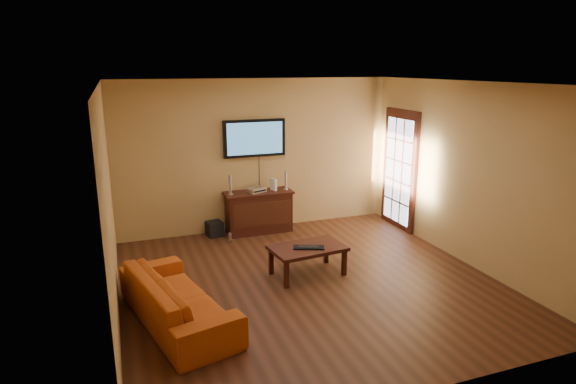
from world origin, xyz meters
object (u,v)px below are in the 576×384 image
speaker_left (230,186)px  media_console (259,212)px  television (255,138)px  keyboard (309,247)px  av_receiver (256,190)px  bottle (230,238)px  game_console (273,184)px  subwoofer (214,229)px  speaker_right (286,181)px  sofa (177,290)px  coffee_table (308,250)px

speaker_left → media_console: bearing=2.8°
television → keyboard: television is taller
television → av_receiver: bearing=-101.5°
media_console → bottle: bearing=-150.1°
game_console → speaker_left: bearing=165.1°
television → bottle: bearing=-138.5°
speaker_left → game_console: bearing=3.1°
bottle → subwoofer: bearing=113.4°
subwoofer → keyboard: keyboard is taller
media_console → subwoofer: (-0.80, 0.05, -0.25)m
speaker_left → game_console: 0.80m
speaker_right → bottle: (-1.14, -0.35, -0.81)m
media_console → subwoofer: 0.84m
media_console → game_console: game_console is taller
speaker_left → subwoofer: (-0.29, 0.08, -0.77)m
game_console → speaker_right: bearing=-24.8°
av_receiver → bottle: size_ratio=1.69×
speaker_left → speaker_right: (1.02, 0.02, -0.01)m
av_receiver → game_console: game_console is taller
sofa → speaker_right: bearing=-54.5°
television → sofa: television is taller
speaker_right → av_receiver: size_ratio=1.06×
av_receiver → subwoofer: av_receiver is taller
speaker_right → game_console: 0.23m
television → sofa: size_ratio=0.56×
subwoofer → television: bearing=-0.3°
media_console → bottle: media_console is taller
sofa → speaker_right: (2.30, 2.69, 0.50)m
speaker_right → bottle: speaker_right is taller
speaker_left → speaker_right: speaker_left is taller
media_console → speaker_left: size_ratio=3.49×
media_console → television: television is taller
television → speaker_right: bearing=-21.3°
av_receiver → game_console: size_ratio=1.48×
sofa → subwoofer: sofa is taller
media_console → bottle: 0.78m
sofa → speaker_left: 3.01m
speaker_right → av_receiver: (-0.55, 0.03, -0.12)m
speaker_right → bottle: 1.44m
coffee_table → sofa: sofa is taller
media_console → av_receiver: (-0.04, 0.02, 0.40)m
keyboard → speaker_left: bearing=107.2°
keyboard → media_console: bearing=93.3°
television → keyboard: 2.58m
sofa → speaker_left: (1.28, 2.67, 0.51)m
sofa → speaker_left: size_ratio=5.75×
television → coffee_table: bearing=-86.7°
speaker_left → subwoofer: size_ratio=1.34×
coffee_table → speaker_right: (0.38, 2.00, 0.52)m
game_console → subwoofer: (-1.09, 0.03, -0.72)m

